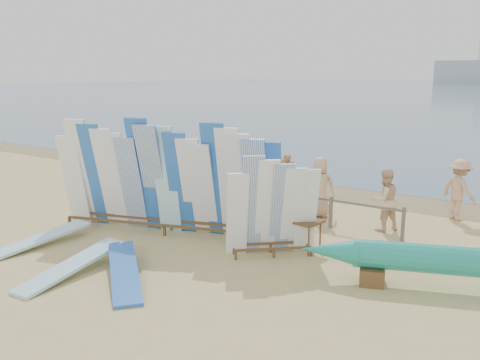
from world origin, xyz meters
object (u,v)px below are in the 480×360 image
Objects in this scene: main_surfboard_rack at (166,183)px; beachgoer_9 at (459,190)px; flat_board_b at (72,274)px; beachgoer_4 at (218,174)px; beachgoer_0 at (95,161)px; beachgoer_5 at (272,164)px; outrigger_canoe at (466,264)px; beachgoer_7 at (286,177)px; stroller at (282,197)px; beachgoer_1 at (150,162)px; beach_chair_right at (254,197)px; vendor_table at (301,234)px; beachgoer_11 at (179,153)px; flat_board_d at (125,280)px; beachgoer_2 at (150,159)px; flat_board_a at (38,246)px; beachgoer_8 at (384,200)px; side_surfboard_rack at (272,210)px; beachgoer_6 at (320,187)px; beach_chair_left at (271,202)px; beachgoer_extra_1 at (153,151)px; beachgoer_3 at (214,165)px.

beachgoer_9 is (6.24, 5.73, -0.49)m from main_surfboard_rack.
beachgoer_4 is (-1.36, 7.17, 0.86)m from flat_board_b.
beachgoer_0 is 7.09m from beachgoer_5.
beachgoer_7 is at bearing 124.33° from outrigger_canoe.
stroller is 0.59× the size of beachgoer_1.
beachgoer_9 is (5.91, 1.88, 0.66)m from beach_chair_right.
vendor_table is 4.49m from beach_chair_right.
beachgoer_11 is 3.01m from beachgoer_1.
main_surfboard_rack reaches higher than beachgoer_1.
flat_board_d is at bearing 94.93° from beachgoer_9.
outrigger_canoe is 14.35m from beachgoer_11.
beachgoer_5 reaches higher than vendor_table.
beachgoer_2 reaches higher than beach_chair_right.
flat_board_a is 9.12m from beachgoer_8.
outrigger_canoe is at bearing -19.60° from beachgoer_0.
beachgoer_0 is at bearing 93.01° from flat_board_d.
beachgoer_1 is at bearing 169.90° from beach_chair_right.
outrigger_canoe is 9.76m from beachgoer_5.
beachgoer_4 is (-1.45, -0.01, 0.61)m from beach_chair_right.
side_surfboard_rack is at bearing -1.66° from beachgoer_4.
beachgoer_6 is at bearing 129.56° from beachgoer_5.
beachgoer_11 is (-11.67, 1.12, -0.10)m from beachgoer_9.
main_surfboard_rack is at bearing -34.46° from beachgoer_4.
outrigger_canoe is 3.45× the size of beachgoer_6.
beachgoer_4 reaches higher than vendor_table.
flat_board_a is at bearing -117.75° from beach_chair_right.
flat_board_b is at bearing -72.21° from beach_chair_left.
beachgoer_8 is 5.88m from beachgoer_5.
beachgoer_7 is (0.47, 1.30, 0.52)m from beach_chair_right.
beachgoer_7 reaches higher than flat_board_b.
beach_chair_right is at bearing 67.58° from main_surfboard_rack.
beachgoer_3 reaches higher than beachgoer_extra_1.
flat_board_b is 9.90m from beachgoer_0.
beachgoer_2 is at bearing 41.24° from beachgoer_9.
flat_board_d is 11.93m from beachgoer_11.
flat_board_b is at bearing -46.57° from beachgoer_7.
flat_board_d is 1.48× the size of beachgoer_3.
side_surfboard_rack is 2.28× the size of stroller.
beachgoer_6 reaches higher than beachgoer_11.
beachgoer_5 is at bearing 15.54° from beachgoer_0.
flat_board_a is at bearing -62.34° from beachgoer_7.
beachgoer_7 is (-0.28, 1.50, 0.54)m from beach_chair_left.
beachgoer_extra_1 is at bearing -176.57° from beach_chair_left.
beachgoer_extra_1 is 6.43m from beachgoer_4.
beachgoer_6 reaches higher than stroller.
outrigger_canoe is 5.43m from beachgoer_9.
flat_board_b is 1.50× the size of beachgoer_5.
beachgoer_2 is at bearing -58.70° from beachgoer_8.
beach_chair_left is 0.42× the size of beachgoer_1.
beachgoer_8 is (1.56, 3.37, -0.24)m from side_surfboard_rack.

